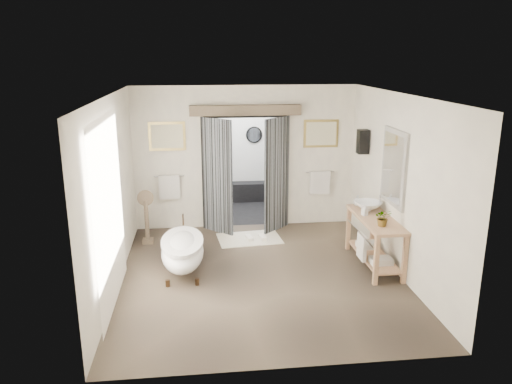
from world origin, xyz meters
TOP-DOWN VIEW (x-y plane):
  - ground_plane at (0.00, 0.00)m, footprint 5.00×5.00m
  - room_shell at (-0.04, -0.12)m, footprint 4.52×5.02m
  - shower_room at (0.00, 3.99)m, footprint 2.22×2.01m
  - back_wall_dressing at (0.00, 2.32)m, footprint 3.82×0.70m
  - clawfoot_tub at (-1.25, 0.32)m, footprint 0.69×1.55m
  - vanity at (1.95, 0.20)m, footprint 0.57×1.60m
  - pedestal_mirror at (-1.96, 1.70)m, footprint 0.31×0.20m
  - rug at (-0.01, 1.68)m, footprint 1.27×0.91m
  - slippers at (0.11, 1.64)m, footprint 0.41×0.29m
  - basin at (1.97, 0.60)m, footprint 0.53×0.53m
  - plant at (1.93, -0.21)m, footprint 0.29×0.26m
  - soap_bottle_a at (1.82, 0.35)m, footprint 0.11×0.11m
  - soap_bottle_b at (1.88, 0.93)m, footprint 0.15×0.15m

SIDE VIEW (x-z plane):
  - ground_plane at x=0.00m, z-range 0.00..0.00m
  - rug at x=-0.01m, z-range 0.00..0.01m
  - slippers at x=0.11m, z-range 0.01..0.07m
  - clawfoot_tub at x=-1.25m, z-range -0.01..0.75m
  - pedestal_mirror at x=-1.96m, z-range -0.07..0.97m
  - vanity at x=1.95m, z-range 0.08..0.93m
  - shower_room at x=0.00m, z-range -0.35..2.16m
  - basin at x=1.97m, z-range 0.85..1.01m
  - soap_bottle_b at x=1.88m, z-range 0.85..1.04m
  - soap_bottle_a at x=1.82m, z-range 0.85..1.04m
  - plant at x=1.93m, z-range 0.85..1.14m
  - back_wall_dressing at x=0.00m, z-range 0.30..2.82m
  - room_shell at x=-0.04m, z-range 0.40..3.31m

